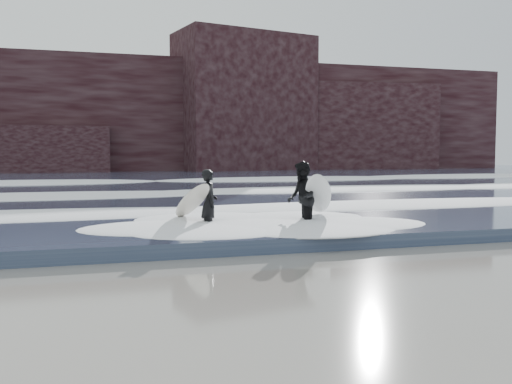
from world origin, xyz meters
TOP-DOWN VIEW (x-y plane):
  - ground at (0.00, 0.00)m, footprint 120.00×120.00m
  - sea at (0.00, 29.00)m, footprint 90.00×52.00m
  - headland at (0.00, 46.00)m, footprint 70.00×9.00m
  - foam_near at (0.00, 9.00)m, footprint 60.00×3.20m
  - foam_mid at (0.00, 16.00)m, footprint 60.00×4.00m
  - foam_far at (0.00, 25.00)m, footprint 60.00×4.80m
  - surfer_left at (-2.21, 5.91)m, footprint 1.01×1.98m
  - surfer_right at (0.14, 5.52)m, footprint 1.53×2.17m

SIDE VIEW (x-z plane):
  - ground at x=0.00m, z-range 0.00..0.00m
  - sea at x=0.00m, z-range 0.00..0.30m
  - foam_near at x=0.00m, z-range 0.30..0.50m
  - foam_mid at x=0.00m, z-range 0.30..0.54m
  - foam_far at x=0.00m, z-range 0.30..0.60m
  - surfer_left at x=-2.21m, z-range 0.01..1.54m
  - surfer_right at x=0.14m, z-range 0.01..1.72m
  - headland at x=0.00m, z-range 0.00..10.00m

